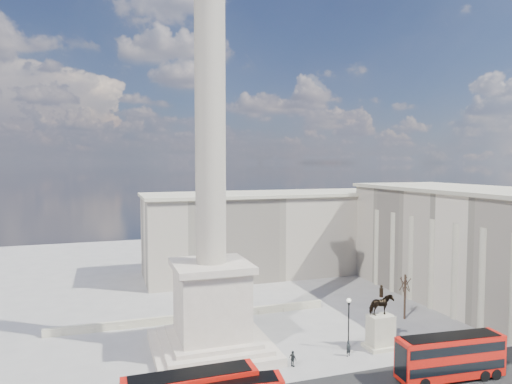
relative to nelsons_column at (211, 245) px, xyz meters
The scene contains 13 objects.
ground 13.85m from the nelsons_column, 90.00° to the right, with size 180.00×180.00×0.00m, color gray.
nelsons_column is the anchor object (origin of this frame).
balustrade_wall 16.55m from the nelsons_column, 90.00° to the left, with size 40.00×0.60×1.10m, color #BAB49A.
building_east 45.42m from the nelsons_column, ahead, with size 19.00×46.00×18.60m.
building_northeast 40.57m from the nelsons_column, 60.26° to the left, with size 51.00×17.00×16.60m.
red_bus_c 28.72m from the nelsons_column, 34.30° to the right, with size 11.74×3.59×4.69m.
victorian_lamp 18.96m from the nelsons_column, 17.20° to the right, with size 0.54×0.54×6.35m.
equestrian_statue 23.00m from the nelsons_column, 16.32° to the right, with size 3.74×2.80×7.86m.
bare_tree_mid 30.19m from the nelsons_column, ahead, with size 1.81×1.81×6.85m.
bare_tree_far 39.47m from the nelsons_column, 13.34° to the left, with size 1.67×1.67×6.81m.
pedestrian_walking 20.24m from the nelsons_column, 23.92° to the right, with size 0.67×0.44×1.83m, color black.
pedestrian_standing 29.70m from the nelsons_column, 20.14° to the right, with size 0.93×0.72×1.91m, color black.
pedestrian_crossing 15.89m from the nelsons_column, 42.99° to the right, with size 1.05×0.44×1.79m, color black.
Camera 1 is at (-11.88, -47.64, 22.63)m, focal length 32.00 mm.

